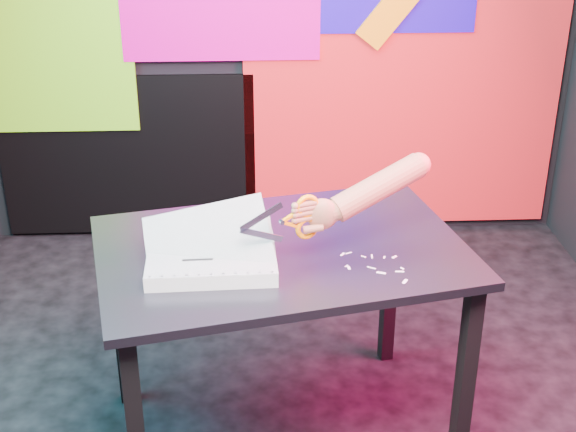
{
  "coord_description": "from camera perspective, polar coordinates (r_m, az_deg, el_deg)",
  "views": [
    {
      "loc": [
        -0.11,
        -2.4,
        1.95
      ],
      "look_at": [
        -0.0,
        -0.15,
        0.87
      ],
      "focal_mm": 50.0,
      "sensor_mm": 36.0,
      "label": 1
    }
  ],
  "objects": [
    {
      "name": "work_table",
      "position": [
        2.62,
        -0.46,
        -4.04
      ],
      "size": [
        1.31,
        1.01,
        0.75
      ],
      "rotation": [
        0.0,
        0.0,
        0.22
      ],
      "color": "black",
      "rests_on": "ground"
    },
    {
      "name": "printout_stack",
      "position": [
        2.46,
        -5.45,
        -3.06
      ],
      "size": [
        0.42,
        0.3,
        0.21
      ],
      "rotation": [
        0.0,
        0.0,
        0.03
      ],
      "color": "white",
      "rests_on": "work_table"
    },
    {
      "name": "hand_forearm",
      "position": [
        2.5,
        5.77,
        1.76
      ],
      "size": [
        0.44,
        0.21,
        0.2
      ],
      "rotation": [
        0.0,
        0.0,
        0.37
      ],
      "color": "#B15240",
      "rests_on": "work_table"
    },
    {
      "name": "backdrop",
      "position": [
        3.99,
        -0.16,
        11.19
      ],
      "size": [
        2.88,
        0.05,
        2.08
      ],
      "color": "red",
      "rests_on": "ground"
    },
    {
      "name": "paper_clippings",
      "position": [
        2.48,
        6.36,
        -3.55
      ],
      "size": [
        0.19,
        0.21,
        0.0
      ],
      "color": "silver",
      "rests_on": "work_table"
    },
    {
      "name": "room",
      "position": [
        2.48,
        -0.1,
        11.57
      ],
      "size": [
        3.01,
        3.01,
        2.71
      ],
      "color": "black",
      "rests_on": "ground"
    },
    {
      "name": "scissors",
      "position": [
        2.42,
        0.98,
        -0.15
      ],
      "size": [
        0.24,
        0.1,
        0.15
      ],
      "rotation": [
        0.0,
        0.0,
        0.37
      ],
      "color": "#AAAFD0",
      "rests_on": "printout_stack"
    }
  ]
}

